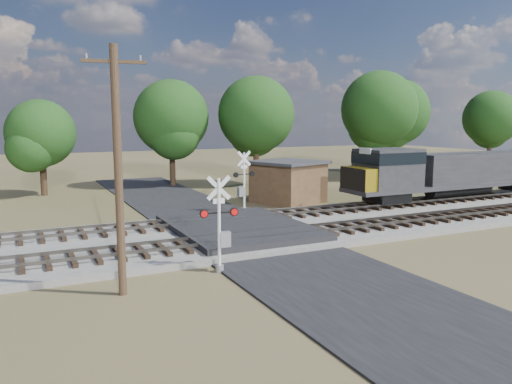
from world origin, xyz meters
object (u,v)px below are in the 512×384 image
equipment_shed (288,181)px  crossing_signal_near (221,232)px  crossing_signal_far (243,187)px  utility_pole (118,166)px

equipment_shed → crossing_signal_near: bearing=-147.8°
crossing_signal_far → equipment_shed: bearing=-163.6°
crossing_signal_near → equipment_shed: (11.37, 14.44, -0.05)m
crossing_signal_far → utility_pole: bearing=42.4°
equipment_shed → crossing_signal_far: bearing=-174.8°
crossing_signal_far → utility_pole: utility_pole is taller
utility_pole → equipment_shed: size_ratio=1.46×
crossing_signal_near → crossing_signal_far: crossing_signal_far is taller
crossing_signal_far → equipment_shed: crossing_signal_far is taller
crossing_signal_near → utility_pole: bearing=-160.3°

